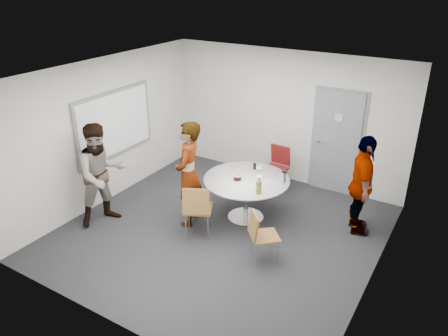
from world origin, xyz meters
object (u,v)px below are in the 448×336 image
Objects in this scene: door at (337,143)px; whiteboard at (115,124)px; chair_far at (277,163)px; table at (248,185)px; person_right at (362,186)px; person_left at (102,174)px; chair_near_right at (260,233)px; person_main at (189,174)px; chair_near_left at (197,206)px.

door reaches higher than whiteboard.
whiteboard is 3.24m from chair_far.
table is 1.90m from person_right.
person_left reaches higher than chair_far.
person_left is at bearing -125.45° from chair_near_right.
person_main is (1.81, -0.20, -0.52)m from whiteboard.
chair_near_left is 1.05× the size of chair_far.
chair_near_left is at bearing -135.00° from chair_near_right.
chair_near_left is 1.18m from chair_near_right.
person_right is (1.04, 1.60, 0.36)m from chair_near_right.
whiteboard is (-3.56, -2.28, 0.42)m from door.
chair_near_left is at bearing -13.56° from whiteboard.
person_right is at bearing 104.40° from chair_near_right.
door is 2.23× the size of chair_near_left.
chair_near_left is (-1.36, -2.81, -0.44)m from door.
person_right is at bearing 96.34° from person_main.
person_main is (-0.76, -1.96, 0.38)m from chair_far.
door is 1.23× the size of person_right.
person_main is (-1.75, -2.48, -0.10)m from door.
whiteboard reaches higher than person_left.
door is at bearing 36.94° from chair_near_left.
door is at bearing -149.25° from chair_far.
whiteboard is 2.43m from chair_near_left.
chair_near_left is at bearing 84.13° from chair_far.
person_main is at bearing 112.14° from chair_near_left.
door is 3.16m from chair_near_left.
person_main is at bearing -6.17° from whiteboard.
whiteboard is 1.21m from person_left.
person_right reaches higher than table.
person_right is (2.60, 1.22, -0.07)m from person_main.
door reaches higher than person_main.
person_left reaches higher than chair_near_right.
person_left is at bearing -133.29° from door.
table is at bearing -34.01° from person_left.
whiteboard reaches higher than person_right.
whiteboard reaches higher than person_main.
chair_near_left is (-0.41, -0.95, -0.09)m from table.
person_left is (-1.29, -0.75, -0.02)m from person_main.
table is (2.62, 0.42, -0.78)m from whiteboard.
chair_far is at bearing 140.05° from person_main.
chair_near_left reaches higher than chair_near_right.
chair_far is 0.50× the size of person_left.
chair_near_left is (2.20, -0.53, -0.87)m from whiteboard.
chair_near_left reaches higher than chair_far.
chair_near_right is 0.91× the size of chair_far.
door reaches higher than person_right.
person_main reaches higher than person_right.
table is 2.51m from person_left.
door is 3.04m from person_main.
chair_far is 2.01m from person_right.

